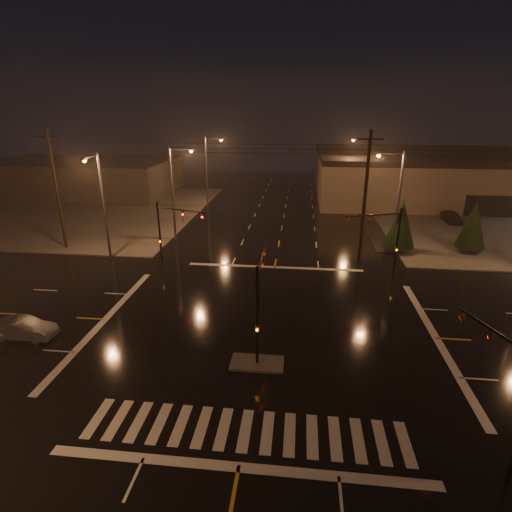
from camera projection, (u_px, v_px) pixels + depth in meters
The scene contains 23 objects.
ground at pixel (264, 328), 26.41m from camera, with size 140.00×140.00×0.00m, color black.
sidewalk_nw at pixel (76, 210), 57.48m from camera, with size 36.00×36.00×0.12m, color #494641.
median_island at pixel (257, 363), 22.65m from camera, with size 3.00×1.60×0.15m, color #494641.
crosswalk at pixel (245, 430), 18.01m from camera, with size 15.00×2.60×0.01m, color beige.
stop_bar_near at pixel (239, 467), 16.15m from camera, with size 16.00×0.50×0.01m, color beige.
stop_bar_far at pixel (275, 267), 36.67m from camera, with size 16.00×0.50×0.01m, color beige.
retail_building at pixel (506, 174), 64.37m from camera, with size 60.20×28.30×7.20m.
commercial_block at pixel (83, 177), 68.25m from camera, with size 30.00×18.00×5.60m, color #433E3A.
signal_mast_median at pixel (259, 298), 22.25m from camera, with size 0.25×4.59×6.00m.
signal_mast_ne at pixel (387, 234), 33.58m from camera, with size 4.84×1.86×6.00m.
signal_mast_nw at pixel (168, 227), 35.54m from camera, with size 4.84×1.86×6.00m.
signal_mast_se at pixel (511, 390), 14.98m from camera, with size 1.55×3.87×6.00m.
streetlight_1 at pixel (175, 188), 42.36m from camera, with size 2.77×0.32×10.00m.
streetlight_2 at pixel (208, 168), 57.29m from camera, with size 2.77×0.32×10.00m.
streetlight_3 at pixel (396, 196), 38.18m from camera, with size 2.77×0.32×10.00m.
streetlight_4 at pixel (365, 168), 56.84m from camera, with size 2.77×0.32×10.00m.
streetlight_5 at pixel (101, 200), 36.50m from camera, with size 0.32×2.77×10.00m.
utility_pole_0 at pixel (57, 190), 39.63m from camera, with size 2.20×0.32×12.00m.
utility_pole_1 at pixel (365, 197), 36.53m from camera, with size 2.20×0.32×12.00m.
conifer_0 at pixel (401, 223), 39.44m from camera, with size 3.04×3.04×5.44m.
conifer_1 at pixel (473, 225), 39.30m from camera, with size 2.88×2.88×5.20m.
car_parked at pixel (451, 217), 50.97m from camera, with size 1.78×4.44×1.51m, color black.
car_crossing at pixel (23, 329), 25.12m from camera, with size 1.39×3.98×1.31m, color #55595C.
Camera 1 is at (2.04, -23.05, 13.61)m, focal length 28.00 mm.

